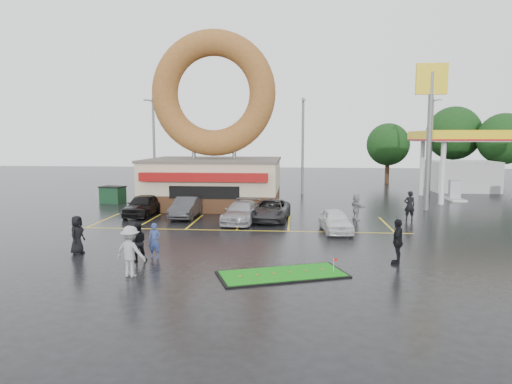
# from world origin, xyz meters

# --- Properties ---
(ground) EXTENTS (120.00, 120.00, 0.00)m
(ground) POSITION_xyz_m (0.00, 0.00, 0.00)
(ground) COLOR black
(ground) RESTS_ON ground
(donut_shop) EXTENTS (10.20, 8.70, 13.50)m
(donut_shop) POSITION_xyz_m (-3.00, 12.97, 4.46)
(donut_shop) COLOR #472B19
(donut_shop) RESTS_ON ground
(gas_station) EXTENTS (12.30, 13.65, 5.90)m
(gas_station) POSITION_xyz_m (20.00, 20.94, 3.70)
(gas_station) COLOR silver
(gas_station) RESTS_ON ground
(shell_sign) EXTENTS (2.20, 0.36, 10.60)m
(shell_sign) POSITION_xyz_m (13.00, 12.00, 7.38)
(shell_sign) COLOR slate
(shell_sign) RESTS_ON ground
(streetlight_left) EXTENTS (0.40, 2.21, 9.00)m
(streetlight_left) POSITION_xyz_m (-10.00, 19.92, 4.78)
(streetlight_left) COLOR slate
(streetlight_left) RESTS_ON ground
(streetlight_mid) EXTENTS (0.40, 2.21, 9.00)m
(streetlight_mid) POSITION_xyz_m (4.00, 20.92, 4.78)
(streetlight_mid) COLOR slate
(streetlight_mid) RESTS_ON ground
(streetlight_right) EXTENTS (0.40, 2.21, 9.00)m
(streetlight_right) POSITION_xyz_m (16.00, 21.92, 4.78)
(streetlight_right) COLOR slate
(streetlight_right) RESTS_ON ground
(tree_far_a) EXTENTS (5.60, 5.60, 8.00)m
(tree_far_a) POSITION_xyz_m (26.00, 30.00, 5.18)
(tree_far_a) COLOR #332114
(tree_far_a) RESTS_ON ground
(tree_far_c) EXTENTS (6.30, 6.30, 9.00)m
(tree_far_c) POSITION_xyz_m (22.00, 34.00, 5.84)
(tree_far_c) COLOR #332114
(tree_far_c) RESTS_ON ground
(tree_far_d) EXTENTS (4.90, 4.90, 7.00)m
(tree_far_d) POSITION_xyz_m (14.00, 32.00, 4.53)
(tree_far_d) COLOR #332114
(tree_far_d) RESTS_ON ground
(car_black) EXTENTS (1.77, 4.33, 1.47)m
(car_black) POSITION_xyz_m (-7.01, 7.72, 0.74)
(car_black) COLOR black
(car_black) RESTS_ON ground
(car_dgrey) EXTENTS (1.57, 4.19, 1.37)m
(car_dgrey) POSITION_xyz_m (-3.89, 7.43, 0.68)
(car_dgrey) COLOR #2F2F32
(car_dgrey) RESTS_ON ground
(car_silver) EXTENTS (2.34, 4.75, 1.33)m
(car_silver) POSITION_xyz_m (-0.01, 5.92, 0.66)
(car_silver) COLOR #9C9CA0
(car_silver) RESTS_ON ground
(car_grey) EXTENTS (2.58, 4.93, 1.33)m
(car_grey) POSITION_xyz_m (1.80, 6.93, 0.66)
(car_grey) COLOR #2C2C2E
(car_grey) RESTS_ON ground
(car_white) EXTENTS (1.96, 3.94, 1.29)m
(car_white) POSITION_xyz_m (5.66, 3.50, 0.65)
(car_white) COLOR silver
(car_white) RESTS_ON ground
(person_blue) EXTENTS (0.58, 0.39, 1.56)m
(person_blue) POSITION_xyz_m (-2.82, -2.93, 0.78)
(person_blue) COLOR navy
(person_blue) RESTS_ON ground
(person_blackjkt) EXTENTS (1.00, 0.90, 1.67)m
(person_blackjkt) POSITION_xyz_m (-3.38, -3.52, 0.84)
(person_blackjkt) COLOR black
(person_blackjkt) RESTS_ON ground
(person_hoodie) EXTENTS (1.43, 1.07, 1.97)m
(person_hoodie) POSITION_xyz_m (-2.89, -5.65, 0.98)
(person_hoodie) COLOR #969698
(person_hoodie) RESTS_ON ground
(person_bystander) EXTENTS (0.64, 0.92, 1.78)m
(person_bystander) POSITION_xyz_m (-6.57, -2.55, 0.89)
(person_bystander) COLOR black
(person_bystander) RESTS_ON ground
(person_cameraman) EXTENTS (0.80, 1.22, 1.93)m
(person_cameraman) POSITION_xyz_m (7.71, -2.97, 0.97)
(person_cameraman) COLOR black
(person_cameraman) RESTS_ON ground
(person_walker_near) EXTENTS (1.06, 1.67, 1.72)m
(person_walker_near) POSITION_xyz_m (7.33, 7.42, 0.86)
(person_walker_near) COLOR gray
(person_walker_near) RESTS_ON ground
(person_walker_far) EXTENTS (0.73, 0.50, 1.90)m
(person_walker_far) POSITION_xyz_m (10.74, 7.67, 0.95)
(person_walker_far) COLOR black
(person_walker_far) RESTS_ON ground
(dumpster) EXTENTS (2.03, 1.58, 1.30)m
(dumpster) POSITION_xyz_m (-11.53, 13.57, 0.65)
(dumpster) COLOR #163A21
(dumpster) RESTS_ON ground
(putting_green) EXTENTS (5.36, 3.73, 0.62)m
(putting_green) POSITION_xyz_m (2.91, -5.00, 0.04)
(putting_green) COLOR black
(putting_green) RESTS_ON ground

